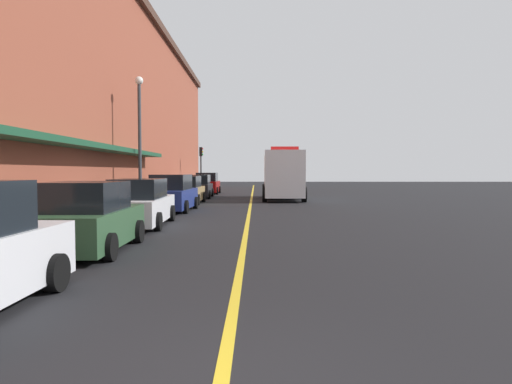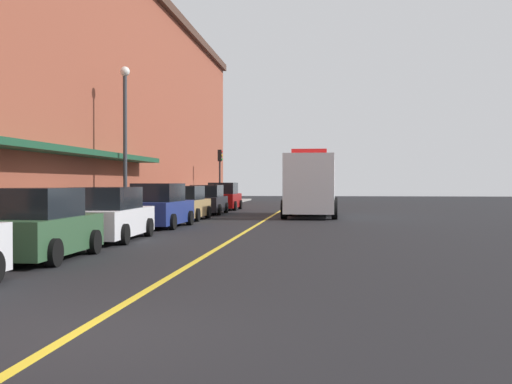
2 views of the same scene
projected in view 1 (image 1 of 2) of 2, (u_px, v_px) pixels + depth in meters
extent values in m
plane|color=black|center=(252.00, 202.00, 29.01)|extent=(112.00, 112.00, 0.00)
cube|color=gray|center=(157.00, 201.00, 29.02)|extent=(2.40, 70.00, 0.15)
cube|color=gold|center=(252.00, 202.00, 29.01)|extent=(0.16, 70.00, 0.01)
cube|color=brown|center=(33.00, 93.00, 27.72)|extent=(12.38, 64.00, 13.71)
cube|color=#19472D|center=(96.00, 147.00, 19.89)|extent=(1.20, 22.40, 0.24)
cylinder|color=black|center=(57.00, 273.00, 7.44)|extent=(0.23, 0.64, 0.64)
cube|color=#2D5133|center=(89.00, 227.00, 11.21)|extent=(1.91, 4.18, 0.87)
cube|color=black|center=(86.00, 196.00, 10.97)|extent=(1.70, 2.31, 0.71)
cylinder|color=black|center=(73.00, 232.00, 12.50)|extent=(0.23, 0.64, 0.64)
cylinder|color=black|center=(139.00, 231.00, 12.52)|extent=(0.23, 0.64, 0.64)
cylinder|color=black|center=(27.00, 247.00, 9.93)|extent=(0.23, 0.64, 0.64)
cylinder|color=black|center=(111.00, 247.00, 9.95)|extent=(0.23, 0.64, 0.64)
cube|color=silver|center=(142.00, 209.00, 16.44)|extent=(1.95, 4.94, 0.86)
cube|color=black|center=(140.00, 189.00, 16.16)|extent=(1.69, 2.74, 0.70)
cylinder|color=black|center=(128.00, 213.00, 17.93)|extent=(0.24, 0.65, 0.64)
cylinder|color=black|center=(173.00, 213.00, 17.99)|extent=(0.24, 0.65, 0.64)
cylinder|color=black|center=(105.00, 222.00, 14.91)|extent=(0.24, 0.65, 0.64)
cylinder|color=black|center=(159.00, 222.00, 14.97)|extent=(0.24, 0.65, 0.64)
cube|color=navy|center=(174.00, 198.00, 22.52)|extent=(1.96, 4.57, 0.92)
cube|color=black|center=(173.00, 182.00, 22.25)|extent=(1.71, 2.54, 0.75)
cylinder|color=black|center=(163.00, 203.00, 23.96)|extent=(0.24, 0.65, 0.64)
cylinder|color=black|center=(197.00, 203.00, 23.90)|extent=(0.24, 0.65, 0.64)
cylinder|color=black|center=(148.00, 207.00, 21.16)|extent=(0.24, 0.65, 0.64)
cylinder|color=black|center=(187.00, 207.00, 21.10)|extent=(0.24, 0.65, 0.64)
cube|color=#A5844C|center=(188.00, 194.00, 27.85)|extent=(1.81, 4.42, 0.85)
cube|color=black|center=(187.00, 182.00, 27.59)|extent=(1.61, 2.44, 0.69)
cylinder|color=black|center=(177.00, 197.00, 29.24)|extent=(0.23, 0.64, 0.64)
cylinder|color=black|center=(205.00, 197.00, 29.21)|extent=(0.23, 0.64, 0.64)
cylinder|color=black|center=(169.00, 200.00, 26.51)|extent=(0.23, 0.64, 0.64)
cylinder|color=black|center=(199.00, 200.00, 26.49)|extent=(0.23, 0.64, 0.64)
cube|color=black|center=(200.00, 190.00, 33.85)|extent=(1.87, 4.85, 0.86)
cube|color=black|center=(200.00, 180.00, 33.58)|extent=(1.65, 2.68, 0.70)
cylinder|color=black|center=(191.00, 192.00, 35.34)|extent=(0.23, 0.64, 0.64)
cylinder|color=black|center=(213.00, 192.00, 35.37)|extent=(0.23, 0.64, 0.64)
cylinder|color=black|center=(186.00, 194.00, 32.36)|extent=(0.23, 0.64, 0.64)
cylinder|color=black|center=(210.00, 194.00, 32.39)|extent=(0.23, 0.64, 0.64)
cube|color=maroon|center=(209.00, 187.00, 39.63)|extent=(1.91, 4.19, 0.93)
cube|color=black|center=(208.00, 177.00, 39.38)|extent=(1.71, 2.30, 0.76)
cylinder|color=black|center=(200.00, 190.00, 40.95)|extent=(0.22, 0.64, 0.64)
cylinder|color=black|center=(221.00, 190.00, 40.93)|extent=(0.22, 0.64, 0.64)
cylinder|color=black|center=(196.00, 191.00, 38.36)|extent=(0.22, 0.64, 0.64)
cylinder|color=black|center=(218.00, 191.00, 38.35)|extent=(0.22, 0.64, 0.64)
cube|color=silver|center=(286.00, 174.00, 28.87)|extent=(2.57, 2.28, 3.05)
cube|color=silver|center=(283.00, 175.00, 33.04)|extent=(2.62, 5.49, 2.80)
cube|color=red|center=(286.00, 149.00, 28.79)|extent=(1.79, 0.63, 0.24)
cylinder|color=black|center=(305.00, 194.00, 28.99)|extent=(0.31, 1.00, 1.00)
cylinder|color=black|center=(266.00, 194.00, 29.03)|extent=(0.31, 1.00, 1.00)
cylinder|color=black|center=(301.00, 192.00, 32.39)|extent=(0.31, 1.00, 1.00)
cylinder|color=black|center=(266.00, 192.00, 32.43)|extent=(0.31, 1.00, 1.00)
cylinder|color=black|center=(299.00, 191.00, 34.59)|extent=(0.31, 1.00, 1.00)
cylinder|color=black|center=(265.00, 191.00, 34.63)|extent=(0.31, 1.00, 1.00)
cylinder|color=#4C4C51|center=(187.00, 188.00, 35.88)|extent=(0.07, 0.07, 1.05)
cube|color=black|center=(186.00, 179.00, 35.85)|extent=(0.14, 0.18, 0.28)
cylinder|color=#4C4C51|center=(191.00, 187.00, 38.47)|extent=(0.07, 0.07, 1.05)
cube|color=black|center=(191.00, 179.00, 38.44)|extent=(0.14, 0.18, 0.28)
cylinder|color=#4C4C51|center=(177.00, 190.00, 31.47)|extent=(0.07, 0.07, 1.05)
cube|color=black|center=(177.00, 181.00, 31.44)|extent=(0.14, 0.18, 0.28)
cylinder|color=#33383D|center=(141.00, 145.00, 24.11)|extent=(0.18, 0.18, 6.50)
sphere|color=white|center=(140.00, 81.00, 23.94)|extent=(0.44, 0.44, 0.44)
cylinder|color=#232326|center=(202.00, 173.00, 45.64)|extent=(0.14, 0.14, 3.40)
cube|color=black|center=(202.00, 152.00, 45.54)|extent=(0.28, 0.36, 0.90)
sphere|color=red|center=(204.00, 149.00, 45.52)|extent=(0.16, 0.16, 0.16)
sphere|color=gold|center=(204.00, 152.00, 45.54)|extent=(0.16, 0.16, 0.16)
sphere|color=green|center=(204.00, 155.00, 45.55)|extent=(0.16, 0.16, 0.16)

